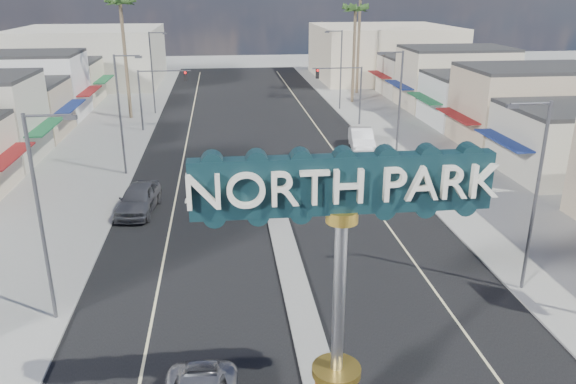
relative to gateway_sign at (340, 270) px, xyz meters
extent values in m
plane|color=gray|center=(0.00, 28.02, -5.93)|extent=(160.00, 160.00, 0.00)
cube|color=black|center=(0.00, 28.02, -5.92)|extent=(20.00, 120.00, 0.01)
cube|color=gray|center=(0.00, 12.02, -5.85)|extent=(1.30, 30.00, 0.16)
cube|color=gray|center=(-14.00, 28.02, -5.87)|extent=(8.00, 120.00, 0.12)
cube|color=gray|center=(14.00, 28.02, -5.87)|extent=(8.00, 120.00, 0.12)
cube|color=#B7B29E|center=(24.00, 41.02, -2.93)|extent=(12.00, 42.00, 6.00)
cube|color=#B7B29E|center=(-22.00, 73.02, -1.93)|extent=(20.00, 20.00, 8.00)
cube|color=beige|center=(22.00, 73.02, -1.93)|extent=(20.00, 20.00, 8.00)
cylinder|color=gold|center=(0.00, 0.02, -3.44)|extent=(1.50, 1.50, 0.25)
cylinder|color=#B7B7BC|center=(0.00, 0.02, -0.92)|extent=(0.36, 0.36, 4.80)
cylinder|color=gold|center=(0.00, 0.02, 1.66)|extent=(0.90, 0.90, 0.35)
cube|color=black|center=(0.00, 0.02, 2.58)|extent=(8.20, 0.50, 1.60)
cylinder|color=#47474C|center=(-11.00, 42.02, -2.93)|extent=(0.18, 0.18, 6.00)
cylinder|color=#47474C|center=(-8.50, 42.02, -0.03)|extent=(5.00, 0.12, 0.12)
cube|color=black|center=(-6.50, 42.02, -0.53)|extent=(0.32, 0.32, 1.00)
sphere|color=red|center=(-6.50, 41.84, -0.21)|extent=(0.22, 0.22, 0.22)
cylinder|color=#47474C|center=(11.00, 42.02, -2.93)|extent=(0.18, 0.18, 6.00)
cylinder|color=#47474C|center=(8.50, 42.02, -0.03)|extent=(5.00, 0.12, 0.12)
cube|color=black|center=(6.50, 42.02, -0.53)|extent=(0.32, 0.32, 1.00)
sphere|color=red|center=(6.50, 41.84, -0.21)|extent=(0.22, 0.22, 0.22)
cylinder|color=#47474C|center=(-10.60, 8.02, -1.43)|extent=(0.16, 0.16, 9.00)
cylinder|color=#47474C|center=(-9.70, 8.02, 2.97)|extent=(1.80, 0.10, 0.10)
cube|color=#47474C|center=(-8.90, 8.02, 2.87)|extent=(0.50, 0.22, 0.15)
cylinder|color=#47474C|center=(-10.60, 28.02, -1.43)|extent=(0.16, 0.16, 9.00)
cylinder|color=#47474C|center=(-9.70, 28.02, 2.97)|extent=(1.80, 0.10, 0.10)
cube|color=#47474C|center=(-8.90, 28.02, 2.87)|extent=(0.50, 0.22, 0.15)
cylinder|color=#47474C|center=(-10.60, 50.02, -1.43)|extent=(0.16, 0.16, 9.00)
cylinder|color=#47474C|center=(-9.70, 50.02, 2.97)|extent=(1.80, 0.10, 0.10)
cube|color=#47474C|center=(-8.90, 50.02, 2.87)|extent=(0.50, 0.22, 0.15)
cylinder|color=#47474C|center=(10.60, 8.02, -1.43)|extent=(0.16, 0.16, 9.00)
cylinder|color=#47474C|center=(9.70, 8.02, 2.97)|extent=(1.80, 0.10, 0.10)
cube|color=#47474C|center=(8.90, 8.02, 2.87)|extent=(0.50, 0.22, 0.15)
cylinder|color=#47474C|center=(10.60, 28.02, -1.43)|extent=(0.16, 0.16, 9.00)
cylinder|color=#47474C|center=(9.70, 28.02, 2.97)|extent=(1.80, 0.10, 0.10)
cube|color=#47474C|center=(8.90, 28.02, 2.87)|extent=(0.50, 0.22, 0.15)
cylinder|color=#47474C|center=(10.60, 50.02, -1.43)|extent=(0.16, 0.16, 9.00)
cylinder|color=#47474C|center=(9.70, 50.02, 2.97)|extent=(1.80, 0.10, 0.10)
cube|color=#47474C|center=(8.90, 50.02, 2.87)|extent=(0.50, 0.22, 0.15)
cylinder|color=brown|center=(-13.00, 48.02, 0.07)|extent=(0.36, 0.36, 12.00)
cylinder|color=brown|center=(13.00, 54.02, -0.43)|extent=(0.36, 0.36, 11.00)
cylinder|color=brown|center=(15.00, 60.02, 0.57)|extent=(0.36, 0.36, 13.00)
imported|color=#5B5C60|center=(-8.60, 20.23, -5.03)|extent=(2.73, 5.47, 1.79)
imported|color=white|center=(9.00, 33.09, -5.03)|extent=(2.60, 5.64, 1.79)
camera|label=1|loc=(-3.15, -13.87, 7.53)|focal=35.00mm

